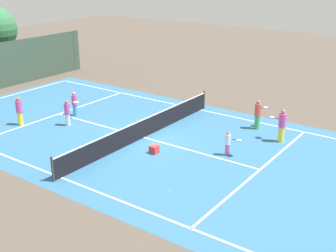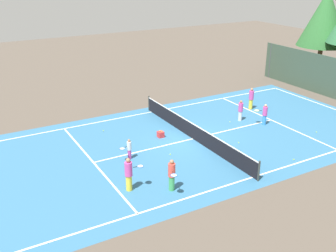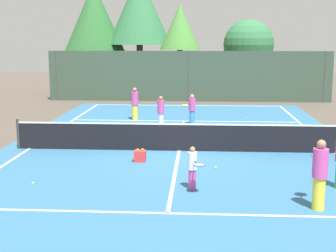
{
  "view_description": "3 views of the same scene",
  "coord_description": "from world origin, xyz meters",
  "px_view_note": "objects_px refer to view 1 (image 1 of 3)",
  "views": [
    {
      "loc": [
        -16.21,
        -13.11,
        8.38
      ],
      "look_at": [
        -0.27,
        -1.72,
        1.08
      ],
      "focal_mm": 47.04,
      "sensor_mm": 36.0,
      "label": 1
    },
    {
      "loc": [
        18.78,
        -12.46,
        10.0
      ],
      "look_at": [
        -1.0,
        -1.2,
        0.74
      ],
      "focal_mm": 42.92,
      "sensor_mm": 36.0,
      "label": 2
    },
    {
      "loc": [
        0.7,
        -17.15,
        4.0
      ],
      "look_at": [
        -0.27,
        -2.14,
        1.29
      ],
      "focal_mm": 52.35,
      "sensor_mm": 36.0,
      "label": 3
    }
  ],
  "objects_px": {
    "player_3": "(258,114)",
    "player_5": "(228,143)",
    "player_4": "(282,125)",
    "tennis_ball_3": "(136,119)",
    "player_0": "(67,113)",
    "player_1": "(19,111)",
    "ball_crate": "(154,149)",
    "tennis_ball_0": "(85,98)",
    "tennis_ball_4": "(195,139)",
    "player_2": "(75,103)",
    "tennis_ball_1": "(169,191)",
    "tennis_ball_2": "(154,102)",
    "tennis_ball_5": "(78,128)"
  },
  "relations": [
    {
      "from": "player_3",
      "to": "player_5",
      "type": "relative_size",
      "value": 1.37
    },
    {
      "from": "player_4",
      "to": "tennis_ball_3",
      "type": "height_order",
      "value": "player_4"
    },
    {
      "from": "player_0",
      "to": "player_1",
      "type": "xyz_separation_m",
      "value": [
        -1.46,
        2.17,
        0.08
      ]
    },
    {
      "from": "player_5",
      "to": "ball_crate",
      "type": "distance_m",
      "value": 3.46
    },
    {
      "from": "tennis_ball_0",
      "to": "tennis_ball_4",
      "type": "xyz_separation_m",
      "value": [
        -1.83,
        -9.68,
        0.0
      ]
    },
    {
      "from": "player_2",
      "to": "player_0",
      "type": "bearing_deg",
      "value": -146.84
    },
    {
      "from": "player_1",
      "to": "ball_crate",
      "type": "xyz_separation_m",
      "value": [
        1.25,
        -8.24,
        -0.64
      ]
    },
    {
      "from": "tennis_ball_1",
      "to": "tennis_ball_0",
      "type": "bearing_deg",
      "value": 59.35
    },
    {
      "from": "tennis_ball_1",
      "to": "tennis_ball_2",
      "type": "xyz_separation_m",
      "value": [
        9.01,
        7.59,
        0.0
      ]
    },
    {
      "from": "player_0",
      "to": "tennis_ball_4",
      "type": "distance_m",
      "value": 7.19
    },
    {
      "from": "player_3",
      "to": "player_1",
      "type": "bearing_deg",
      "value": 123.01
    },
    {
      "from": "player_0",
      "to": "tennis_ball_0",
      "type": "xyz_separation_m",
      "value": [
        4.07,
        2.89,
        -0.71
      ]
    },
    {
      "from": "player_2",
      "to": "ball_crate",
      "type": "height_order",
      "value": "player_2"
    },
    {
      "from": "player_1",
      "to": "player_2",
      "type": "distance_m",
      "value": 3.11
    },
    {
      "from": "ball_crate",
      "to": "tennis_ball_3",
      "type": "height_order",
      "value": "ball_crate"
    },
    {
      "from": "ball_crate",
      "to": "tennis_ball_4",
      "type": "distance_m",
      "value": 2.56
    },
    {
      "from": "player_1",
      "to": "player_3",
      "type": "relative_size",
      "value": 1.0
    },
    {
      "from": "tennis_ball_4",
      "to": "tennis_ball_0",
      "type": "bearing_deg",
      "value": 79.33
    },
    {
      "from": "player_5",
      "to": "tennis_ball_1",
      "type": "distance_m",
      "value": 4.47
    },
    {
      "from": "ball_crate",
      "to": "tennis_ball_0",
      "type": "relative_size",
      "value": 6.45
    },
    {
      "from": "player_0",
      "to": "tennis_ball_0",
      "type": "bearing_deg",
      "value": 35.4
    },
    {
      "from": "ball_crate",
      "to": "tennis_ball_4",
      "type": "bearing_deg",
      "value": -16.36
    },
    {
      "from": "tennis_ball_3",
      "to": "tennis_ball_4",
      "type": "height_order",
      "value": "same"
    },
    {
      "from": "player_2",
      "to": "tennis_ball_4",
      "type": "distance_m",
      "value": 7.77
    },
    {
      "from": "tennis_ball_3",
      "to": "player_2",
      "type": "bearing_deg",
      "value": 114.6
    },
    {
      "from": "player_1",
      "to": "ball_crate",
      "type": "distance_m",
      "value": 8.36
    },
    {
      "from": "player_4",
      "to": "tennis_ball_0",
      "type": "relative_size",
      "value": 25.58
    },
    {
      "from": "player_2",
      "to": "ball_crate",
      "type": "xyz_separation_m",
      "value": [
        -1.59,
        -6.97,
        -0.56
      ]
    },
    {
      "from": "player_4",
      "to": "tennis_ball_1",
      "type": "bearing_deg",
      "value": 168.29
    },
    {
      "from": "player_1",
      "to": "tennis_ball_5",
      "type": "bearing_deg",
      "value": -64.88
    },
    {
      "from": "player_1",
      "to": "tennis_ball_5",
      "type": "height_order",
      "value": "player_1"
    },
    {
      "from": "player_2",
      "to": "tennis_ball_0",
      "type": "xyz_separation_m",
      "value": [
        2.69,
        1.99,
        -0.71
      ]
    },
    {
      "from": "ball_crate",
      "to": "tennis_ball_1",
      "type": "height_order",
      "value": "ball_crate"
    },
    {
      "from": "tennis_ball_1",
      "to": "tennis_ball_2",
      "type": "relative_size",
      "value": 1.0
    },
    {
      "from": "player_5",
      "to": "tennis_ball_0",
      "type": "bearing_deg",
      "value": 78.1
    },
    {
      "from": "tennis_ball_4",
      "to": "player_1",
      "type": "bearing_deg",
      "value": 112.45
    },
    {
      "from": "player_1",
      "to": "player_3",
      "type": "distance_m",
      "value": 12.87
    },
    {
      "from": "player_3",
      "to": "tennis_ball_1",
      "type": "bearing_deg",
      "value": -178.67
    },
    {
      "from": "player_4",
      "to": "tennis_ball_4",
      "type": "distance_m",
      "value": 4.33
    },
    {
      "from": "player_0",
      "to": "ball_crate",
      "type": "relative_size",
      "value": 3.4
    },
    {
      "from": "tennis_ball_3",
      "to": "tennis_ball_0",
      "type": "bearing_deg",
      "value": 77.67
    },
    {
      "from": "player_0",
      "to": "tennis_ball_3",
      "type": "xyz_separation_m",
      "value": [
        2.91,
        -2.44,
        -0.71
      ]
    },
    {
      "from": "tennis_ball_1",
      "to": "tennis_ball_4",
      "type": "xyz_separation_m",
      "value": [
        5.11,
        2.03,
        0.0
      ]
    },
    {
      "from": "player_3",
      "to": "player_4",
      "type": "bearing_deg",
      "value": -120.06
    },
    {
      "from": "tennis_ball_0",
      "to": "tennis_ball_5",
      "type": "distance_m",
      "value": 5.55
    },
    {
      "from": "player_1",
      "to": "player_5",
      "type": "distance_m",
      "value": 11.58
    },
    {
      "from": "player_1",
      "to": "tennis_ball_1",
      "type": "xyz_separation_m",
      "value": [
        -1.41,
        -10.99,
        -0.79
      ]
    },
    {
      "from": "player_3",
      "to": "tennis_ball_5",
      "type": "xyz_separation_m",
      "value": [
        -5.62,
        7.82,
        -0.8
      ]
    },
    {
      "from": "ball_crate",
      "to": "tennis_ball_1",
      "type": "bearing_deg",
      "value": -134.08
    },
    {
      "from": "player_0",
      "to": "tennis_ball_5",
      "type": "height_order",
      "value": "player_0"
    }
  ]
}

